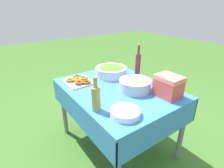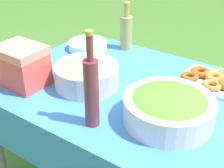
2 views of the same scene
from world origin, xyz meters
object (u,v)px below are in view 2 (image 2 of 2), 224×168
Objects in this scene: pasta_bowl at (87,73)px; plate_stack at (88,45)px; salad_bowl at (169,107)px; olive_oil_bottle at (126,31)px; cooler_box at (22,66)px; wine_bottle at (91,90)px; donut_platter at (213,80)px.

pasta_bowl reaches higher than plate_stack.
plate_stack is (0.71, -0.38, -0.04)m from salad_bowl.
cooler_box is (0.17, 0.64, -0.01)m from olive_oil_bottle.
plate_stack is 0.59× the size of wine_bottle.
salad_bowl is 0.74m from olive_oil_bottle.
donut_platter is 0.59m from olive_oil_bottle.
salad_bowl is 0.81m from plate_stack.
donut_platter is at bearing -96.61° from salad_bowl.
wine_bottle reaches higher than cooler_box.
pasta_bowl is at bearing -148.03° from cooler_box.
olive_oil_bottle reaches higher than plate_stack.
pasta_bowl is 0.61m from donut_platter.
plate_stack is at bearing 1.19° from donut_platter.
pasta_bowl is 1.33× the size of plate_stack.
cooler_box is at bearing 91.64° from plate_stack.
olive_oil_bottle is at bearing -11.87° from donut_platter.
donut_platter is 1.39× the size of cooler_box.
pasta_bowl is 1.08× the size of olive_oil_bottle.
cooler_box reaches higher than pasta_bowl.
salad_bowl is 1.17× the size of donut_platter.
donut_platter is 0.76m from plate_stack.
salad_bowl reaches higher than plate_stack.
donut_platter is at bearing -115.71° from wine_bottle.
pasta_bowl is at bearing -47.06° from wine_bottle.
wine_bottle reaches higher than olive_oil_bottle.
plate_stack is 0.51m from cooler_box.
salad_bowl is 0.44m from pasta_bowl.
wine_bottle is (0.23, 0.19, 0.09)m from salad_bowl.
cooler_box is (0.74, 0.52, 0.08)m from donut_platter.
pasta_bowl is at bearing 100.27° from olive_oil_bottle.
donut_platter reaches higher than plate_stack.
pasta_bowl is 0.31m from wine_bottle.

